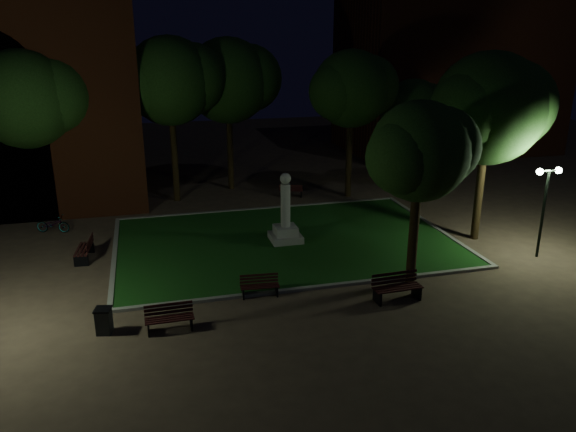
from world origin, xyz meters
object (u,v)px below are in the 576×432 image
at_px(bicycle, 53,224).
at_px(bench_far_side, 291,191).
at_px(bench_near_left, 260,286).
at_px(trash_bin, 104,321).
at_px(bench_left_side, 85,250).
at_px(bench_west_near, 169,318).
at_px(monument, 285,222).
at_px(bench_near_right, 397,288).

bearing_deg(bicycle, bench_far_side, -59.00).
height_order(bench_near_left, trash_bin, trash_bin).
bearing_deg(bench_left_side, bench_west_near, 29.11).
bearing_deg(monument, bench_west_near, -129.60).
distance_m(monument, bench_left_side, 8.77).
distance_m(bench_west_near, trash_bin, 2.07).
xyz_separation_m(bench_far_side, trash_bin, (-9.85, -13.66, 0.08)).
bearing_deg(bench_west_near, bicycle, 113.40).
xyz_separation_m(bench_west_near, trash_bin, (-2.05, 0.31, 0.04)).
bearing_deg(bench_near_left, bench_left_side, 145.84).
height_order(bench_near_left, bench_near_right, bench_near_right).
bearing_deg(bench_near_right, trash_bin, 176.71).
xyz_separation_m(monument, bench_west_near, (-5.63, -6.81, -0.55)).
xyz_separation_m(monument, bench_near_left, (-2.28, -5.09, -0.59)).
bearing_deg(bench_near_left, bench_west_near, -148.07).
relative_size(bench_near_right, bench_far_side, 1.24).
height_order(bench_west_near, trash_bin, trash_bin).
relative_size(monument, trash_bin, 3.66).
xyz_separation_m(monument, trash_bin, (-7.68, -6.50, -0.51)).
bearing_deg(bench_near_right, bench_far_side, 88.82).
bearing_deg(monument, bench_near_right, -69.88).
xyz_separation_m(bench_near_right, bicycle, (-13.00, 10.79, -0.04)).
bearing_deg(bench_near_right, bench_west_near, 178.68).
xyz_separation_m(bench_near_left, bench_west_near, (-3.35, -1.72, 0.04)).
bearing_deg(bench_left_side, monument, 94.02).
bearing_deg(bench_far_side, bench_near_left, 90.80).
distance_m(bench_west_near, bicycle, 11.99).
xyz_separation_m(bench_left_side, trash_bin, (1.07, -6.64, 0.00)).
height_order(bench_near_right, bicycle, bench_near_right).
distance_m(bench_far_side, trash_bin, 16.84).
relative_size(monument, bench_left_side, 1.84).
height_order(monument, bench_west_near, monument).
distance_m(monument, bench_west_near, 8.86).
bearing_deg(bicycle, monument, -93.79).
xyz_separation_m(bench_near_left, bench_far_side, (4.45, 12.26, -0.01)).
relative_size(bench_west_near, trash_bin, 1.80).
distance_m(bench_near_right, bench_west_near, 8.08).
distance_m(bench_left_side, trash_bin, 6.72).
bearing_deg(monument, bench_far_side, 73.20).
bearing_deg(monument, bench_left_side, 179.11).
height_order(monument, bench_near_right, monument).
bearing_deg(trash_bin, bench_far_side, 54.23).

